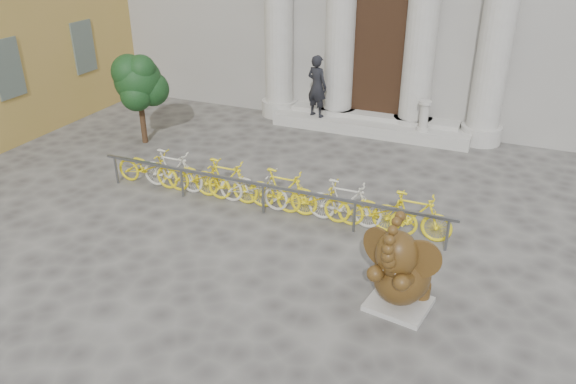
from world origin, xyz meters
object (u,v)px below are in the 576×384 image
at_px(tree, 139,82).
at_px(pedestrian, 317,86).
at_px(bike_rack, 267,188).
at_px(elephant_statue, 401,272).

relative_size(tree, pedestrian, 1.37).
bearing_deg(tree, pedestrian, 37.73).
bearing_deg(pedestrian, tree, 56.22).
bearing_deg(pedestrian, bike_rack, 117.36).
xyz_separation_m(elephant_statue, pedestrian, (-4.40, 7.90, 0.58)).
relative_size(bike_rack, pedestrian, 4.44).
height_order(bike_rack, tree, tree).
xyz_separation_m(elephant_statue, tree, (-8.53, 4.71, 1.08)).
bearing_deg(bike_rack, pedestrian, 98.87).
relative_size(elephant_statue, tree, 0.77).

